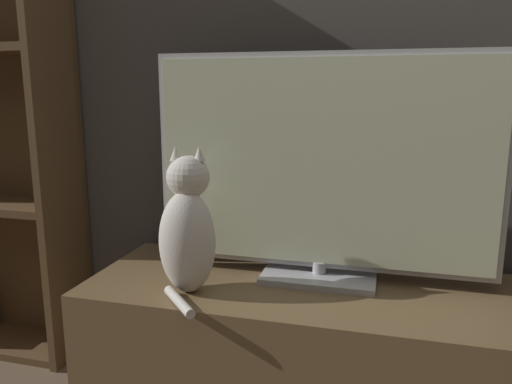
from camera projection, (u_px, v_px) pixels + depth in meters
name	position (u px, v px, depth m)	size (l,w,h in m)	color
wall_back	(334.00, 20.00, 1.70)	(4.80, 0.05, 2.60)	#47423D
tv_stand	(313.00, 353.00, 1.62)	(1.45, 0.55, 0.46)	brown
tv	(322.00, 170.00, 1.56)	(1.09, 0.22, 0.72)	#B7B7BC
cat	(188.00, 230.00, 1.50)	(0.19, 0.29, 0.44)	silver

